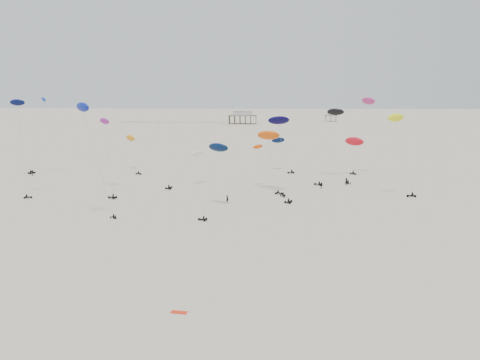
{
  "coord_description": "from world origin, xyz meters",
  "views": [
    {
      "loc": [
        4.17,
        -2.97,
        24.41
      ],
      "look_at": [
        0.0,
        88.0,
        7.0
      ],
      "focal_mm": 35.0,
      "sensor_mm": 36.0,
      "label": 1
    }
  ],
  "objects_px": {
    "spectator_0": "(227,202)",
    "pavilion_small": "(331,117)",
    "pavilion_main": "(243,118)",
    "rig_0": "(88,125)",
    "rig_4": "(366,113)",
    "rig_7": "(282,149)"
  },
  "relations": [
    {
      "from": "spectator_0",
      "to": "pavilion_small",
      "type": "bearing_deg",
      "value": -73.33
    },
    {
      "from": "pavilion_main",
      "to": "rig_0",
      "type": "xyz_separation_m",
      "value": [
        -19.1,
        -264.47,
        13.69
      ]
    },
    {
      "from": "rig_0",
      "to": "spectator_0",
      "type": "height_order",
      "value": "rig_0"
    },
    {
      "from": "rig_0",
      "to": "rig_4",
      "type": "xyz_separation_m",
      "value": [
        63.87,
        51.49,
        0.08
      ]
    },
    {
      "from": "pavilion_small",
      "to": "rig_4",
      "type": "xyz_separation_m",
      "value": [
        -25.24,
        -242.98,
        14.5
      ]
    },
    {
      "from": "rig_0",
      "to": "spectator_0",
      "type": "xyz_separation_m",
      "value": [
        25.8,
        12.55,
        -17.91
      ]
    },
    {
      "from": "rig_4",
      "to": "spectator_0",
      "type": "height_order",
      "value": "rig_4"
    },
    {
      "from": "rig_0",
      "to": "rig_4",
      "type": "height_order",
      "value": "rig_4"
    },
    {
      "from": "pavilion_main",
      "to": "rig_7",
      "type": "xyz_separation_m",
      "value": [
        20.46,
        -209.27,
        2.66
      ]
    },
    {
      "from": "pavilion_small",
      "to": "rig_0",
      "type": "distance_m",
      "value": 308.0
    },
    {
      "from": "rig_0",
      "to": "rig_4",
      "type": "relative_size",
      "value": 0.98
    },
    {
      "from": "rig_7",
      "to": "spectator_0",
      "type": "distance_m",
      "value": 45.35
    },
    {
      "from": "pavilion_small",
      "to": "rig_0",
      "type": "relative_size",
      "value": 0.4
    },
    {
      "from": "pavilion_small",
      "to": "rig_4",
      "type": "distance_m",
      "value": 244.72
    },
    {
      "from": "pavilion_main",
      "to": "pavilion_small",
      "type": "bearing_deg",
      "value": 23.2
    },
    {
      "from": "pavilion_main",
      "to": "rig_7",
      "type": "height_order",
      "value": "rig_7"
    },
    {
      "from": "rig_0",
      "to": "spectator_0",
      "type": "distance_m",
      "value": 33.82
    },
    {
      "from": "rig_0",
      "to": "spectator_0",
      "type": "relative_size",
      "value": 11.6
    },
    {
      "from": "rig_0",
      "to": "pavilion_small",
      "type": "bearing_deg",
      "value": -143.65
    },
    {
      "from": "rig_0",
      "to": "rig_7",
      "type": "bearing_deg",
      "value": -162.44
    },
    {
      "from": "pavilion_small",
      "to": "pavilion_main",
      "type": "bearing_deg",
      "value": -156.8
    },
    {
      "from": "rig_4",
      "to": "spectator_0",
      "type": "bearing_deg",
      "value": 18.14
    }
  ]
}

